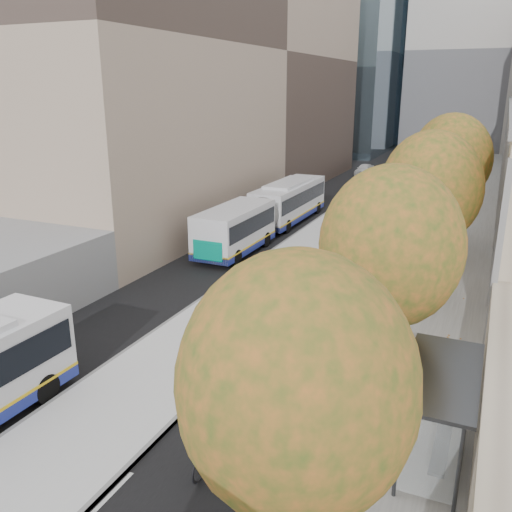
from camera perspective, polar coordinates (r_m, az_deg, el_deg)
The scene contains 11 objects.
bus_platform at distance 39.92m, azimuth 8.80°, elevation 3.21°, with size 4.25×150.00×0.15m, color silver.
sidewalk at distance 38.69m, azimuth 20.27°, elevation 1.82°, with size 4.75×150.00×0.08m, color gray.
building_midrise at distance 52.11m, azimuth -9.96°, elevation 20.22°, with size 24.00×46.00×25.00m, color gray.
bus_shelter at distance 15.35m, azimuth 19.56°, elevation -13.07°, with size 1.90×4.40×2.53m.
tree_b at distance 9.14m, azimuth 4.29°, elevation -13.46°, with size 4.00×4.00×6.97m.
tree_c at distance 16.25m, azimuth 14.01°, elevation 0.93°, with size 4.20×4.20×7.28m.
tree_d at distance 24.91m, azimuth 17.91°, elevation 6.74°, with size 4.40×4.40×7.60m.
tree_e at distance 33.75m, azimuth 19.82°, elevation 9.53°, with size 4.60×4.60×7.92m.
bus_far at distance 37.21m, azimuth 1.37°, elevation 4.73°, with size 2.63×17.12×2.85m.
cyclist at distance 15.01m, azimuth -4.94°, elevation -18.95°, with size 0.66×1.78×2.25m.
distant_car at distance 64.25m, azimuth 11.34°, elevation 8.94°, with size 1.50×3.73×1.27m, color silver.
Camera 1 is at (6.19, -2.41, 9.71)m, focal length 38.00 mm.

